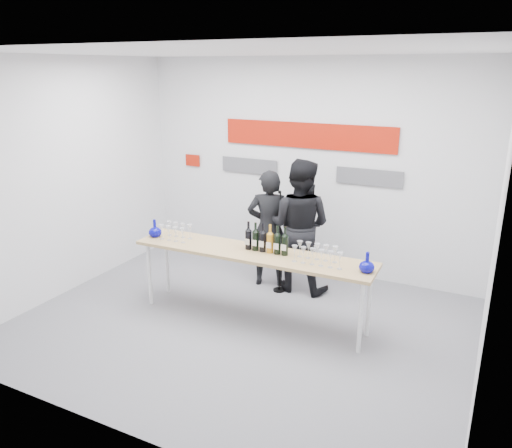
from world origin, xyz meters
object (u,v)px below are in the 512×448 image
object	(u,v)px
presenter_right	(299,226)
mic_stand	(279,261)
presenter_left	(269,229)
tasting_table	(252,257)

from	to	relation	value
presenter_right	mic_stand	xyz separation A→B (m)	(-0.19, -0.19, -0.46)
mic_stand	presenter_right	bearing A→B (deg)	66.38
presenter_left	presenter_right	xyz separation A→B (m)	(0.41, 0.04, 0.09)
presenter_right	mic_stand	world-z (taller)	presenter_right
tasting_table	presenter_left	size ratio (longest dim) A/B	1.79
presenter_left	presenter_right	distance (m)	0.42
presenter_left	mic_stand	bearing A→B (deg)	125.83
presenter_right	tasting_table	bearing A→B (deg)	79.85
tasting_table	presenter_right	bearing A→B (deg)	79.91
tasting_table	presenter_right	world-z (taller)	presenter_right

